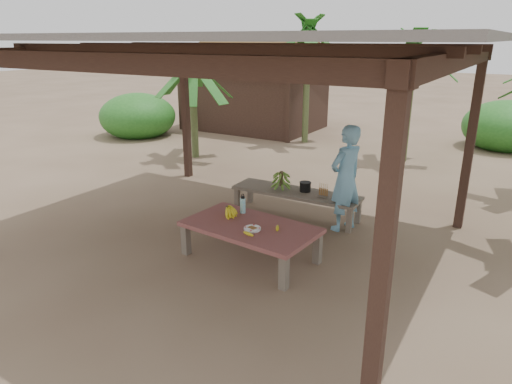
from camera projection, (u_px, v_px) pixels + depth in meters
The scene contains 17 objects.
ground at pixel (236, 240), 6.94m from camera, with size 80.00×80.00×0.00m, color brown.
pavilion at pixel (232, 49), 6.04m from camera, with size 6.60×5.60×2.95m.
work_table at pixel (250, 229), 6.22m from camera, with size 1.88×1.15×0.50m.
bench at pixel (296, 194), 7.74m from camera, with size 2.22×0.67×0.45m.
ripe_banana_bunch at pixel (227, 211), 6.48m from camera, with size 0.28×0.24×0.17m, color yellow, non-canonical shape.
plate at pixel (252, 229), 6.03m from camera, with size 0.23×0.23×0.04m.
loose_banana_front at pixel (248, 234), 5.87m from camera, with size 0.04×0.16×0.04m, color yellow.
loose_banana_side at pixel (277, 228), 6.05m from camera, with size 0.04×0.15×0.04m, color yellow.
water_flask at pixel (243, 205), 6.60m from camera, with size 0.08×0.08×0.29m.
green_banana_stalk at pixel (281, 180), 7.80m from camera, with size 0.29×0.29×0.33m, color #598C2D, non-canonical shape.
cooking_pot at pixel (305, 187), 7.70m from camera, with size 0.19×0.19×0.16m, color black.
skewer_rack at pixel (323, 190), 7.41m from camera, with size 0.18×0.08×0.24m, color #A57F47, non-canonical shape.
woman at pixel (346, 178), 7.08m from camera, with size 0.61×0.40×1.69m, color #6CAACC.
hut at pixel (256, 95), 15.28m from camera, with size 4.40×3.43×2.85m.
banana_plant_n at pixel (413, 56), 10.60m from camera, with size 1.80×1.80×3.00m.
banana_plant_nw at pixel (308, 38), 12.57m from camera, with size 1.80×1.80×3.41m.
banana_plant_w at pixel (192, 75), 11.15m from camera, with size 1.80×1.80×2.54m.
Camera 1 is at (3.54, -5.27, 2.91)m, focal length 32.00 mm.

